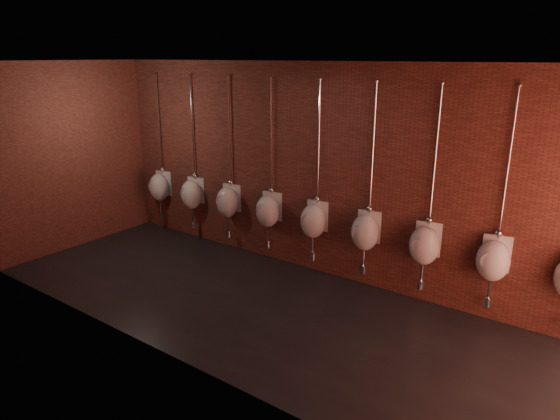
{
  "coord_description": "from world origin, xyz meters",
  "views": [
    {
      "loc": [
        3.63,
        -4.77,
        3.28
      ],
      "look_at": [
        -0.47,
        0.9,
        1.1
      ],
      "focal_mm": 32.0,
      "sensor_mm": 36.0,
      "label": 1
    }
  ],
  "objects_px": {
    "urinal_5": "(365,231)",
    "urinal_7": "(493,259)",
    "urinal_0": "(160,186)",
    "urinal_1": "(192,193)",
    "urinal_6": "(425,244)",
    "urinal_2": "(228,201)",
    "urinal_3": "(268,210)",
    "urinal_4": "(314,220)"
  },
  "relations": [
    {
      "from": "urinal_5",
      "to": "urinal_7",
      "type": "bearing_deg",
      "value": 0.0
    },
    {
      "from": "urinal_0",
      "to": "urinal_7",
      "type": "bearing_deg",
      "value": 0.0
    },
    {
      "from": "urinal_1",
      "to": "urinal_6",
      "type": "bearing_deg",
      "value": 0.0
    },
    {
      "from": "urinal_2",
      "to": "urinal_5",
      "type": "relative_size",
      "value": 1.0
    },
    {
      "from": "urinal_1",
      "to": "urinal_2",
      "type": "relative_size",
      "value": 1.0
    },
    {
      "from": "urinal_3",
      "to": "urinal_7",
      "type": "relative_size",
      "value": 1.0
    },
    {
      "from": "urinal_2",
      "to": "urinal_3",
      "type": "distance_m",
      "value": 0.87
    },
    {
      "from": "urinal_0",
      "to": "urinal_3",
      "type": "height_order",
      "value": "same"
    },
    {
      "from": "urinal_2",
      "to": "urinal_6",
      "type": "height_order",
      "value": "same"
    },
    {
      "from": "urinal_1",
      "to": "urinal_2",
      "type": "distance_m",
      "value": 0.87
    },
    {
      "from": "urinal_0",
      "to": "urinal_6",
      "type": "height_order",
      "value": "same"
    },
    {
      "from": "urinal_0",
      "to": "urinal_1",
      "type": "distance_m",
      "value": 0.87
    },
    {
      "from": "urinal_4",
      "to": "urinal_6",
      "type": "bearing_deg",
      "value": 0.0
    },
    {
      "from": "urinal_2",
      "to": "urinal_6",
      "type": "bearing_deg",
      "value": 0.0
    },
    {
      "from": "urinal_1",
      "to": "urinal_4",
      "type": "bearing_deg",
      "value": 0.0
    },
    {
      "from": "urinal_1",
      "to": "urinal_2",
      "type": "height_order",
      "value": "same"
    },
    {
      "from": "urinal_6",
      "to": "urinal_4",
      "type": "bearing_deg",
      "value": 180.0
    },
    {
      "from": "urinal_6",
      "to": "urinal_7",
      "type": "relative_size",
      "value": 1.0
    },
    {
      "from": "urinal_3",
      "to": "urinal_5",
      "type": "relative_size",
      "value": 1.0
    },
    {
      "from": "urinal_5",
      "to": "urinal_7",
      "type": "distance_m",
      "value": 1.74
    },
    {
      "from": "urinal_2",
      "to": "urinal_7",
      "type": "relative_size",
      "value": 1.0
    },
    {
      "from": "urinal_1",
      "to": "urinal_6",
      "type": "xyz_separation_m",
      "value": [
        4.34,
        0.0,
        0.0
      ]
    },
    {
      "from": "urinal_4",
      "to": "urinal_7",
      "type": "relative_size",
      "value": 1.0
    },
    {
      "from": "urinal_0",
      "to": "urinal_7",
      "type": "relative_size",
      "value": 1.0
    },
    {
      "from": "urinal_1",
      "to": "urinal_5",
      "type": "bearing_deg",
      "value": 0.0
    },
    {
      "from": "urinal_4",
      "to": "urinal_5",
      "type": "distance_m",
      "value": 0.87
    },
    {
      "from": "urinal_6",
      "to": "urinal_2",
      "type": "bearing_deg",
      "value": 180.0
    },
    {
      "from": "urinal_1",
      "to": "urinal_3",
      "type": "distance_m",
      "value": 1.74
    },
    {
      "from": "urinal_1",
      "to": "urinal_7",
      "type": "relative_size",
      "value": 1.0
    },
    {
      "from": "urinal_4",
      "to": "urinal_6",
      "type": "height_order",
      "value": "same"
    },
    {
      "from": "urinal_4",
      "to": "urinal_5",
      "type": "relative_size",
      "value": 1.0
    },
    {
      "from": "urinal_2",
      "to": "urinal_7",
      "type": "xyz_separation_m",
      "value": [
        4.34,
        0.0,
        0.0
      ]
    },
    {
      "from": "urinal_2",
      "to": "urinal_7",
      "type": "distance_m",
      "value": 4.34
    },
    {
      "from": "urinal_1",
      "to": "urinal_2",
      "type": "xyz_separation_m",
      "value": [
        0.87,
        0.0,
        0.0
      ]
    },
    {
      "from": "urinal_0",
      "to": "urinal_5",
      "type": "xyz_separation_m",
      "value": [
        4.34,
        0.0,
        0.0
      ]
    },
    {
      "from": "urinal_7",
      "to": "urinal_0",
      "type": "bearing_deg",
      "value": 180.0
    },
    {
      "from": "urinal_0",
      "to": "urinal_6",
      "type": "distance_m",
      "value": 5.21
    },
    {
      "from": "urinal_1",
      "to": "urinal_7",
      "type": "xyz_separation_m",
      "value": [
        5.21,
        0.0,
        0.0
      ]
    },
    {
      "from": "urinal_6",
      "to": "urinal_5",
      "type": "bearing_deg",
      "value": 180.0
    },
    {
      "from": "urinal_0",
      "to": "urinal_4",
      "type": "distance_m",
      "value": 3.48
    },
    {
      "from": "urinal_6",
      "to": "urinal_0",
      "type": "bearing_deg",
      "value": 180.0
    },
    {
      "from": "urinal_2",
      "to": "urinal_6",
      "type": "distance_m",
      "value": 3.48
    }
  ]
}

